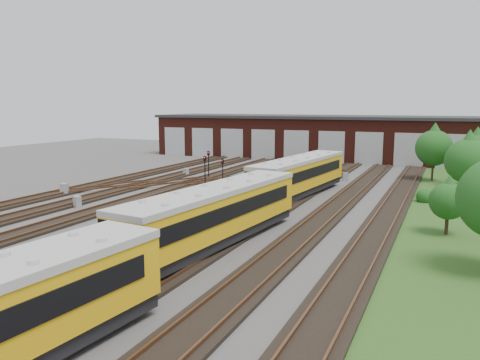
% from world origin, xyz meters
% --- Properties ---
extents(ground, '(120.00, 120.00, 0.00)m').
position_xyz_m(ground, '(0.00, 0.00, 0.00)').
color(ground, '#413F3D').
rests_on(ground, ground).
extents(track_network, '(30.40, 70.00, 0.33)m').
position_xyz_m(track_network, '(-0.17, 0.59, 0.11)').
color(track_network, black).
rests_on(track_network, ground).
extents(maintenance_shed, '(51.00, 12.50, 6.35)m').
position_xyz_m(maintenance_shed, '(-0.01, 39.97, 3.20)').
color(maintenance_shed, '#4E1B13').
rests_on(maintenance_shed, ground).
extents(grass_verge, '(8.00, 55.00, 0.05)m').
position_xyz_m(grass_verge, '(19.00, 10.00, 0.03)').
color(grass_verge, '#274D19').
rests_on(grass_verge, ground).
extents(metro_train, '(4.30, 47.12, 3.08)m').
position_xyz_m(metro_train, '(6.00, -6.29, 1.91)').
color(metro_train, black).
rests_on(metro_train, ground).
extents(signal_mast_0, '(0.29, 0.27, 3.01)m').
position_xyz_m(signal_mast_0, '(-6.07, 15.43, 1.94)').
color(signal_mast_0, black).
rests_on(signal_mast_0, ground).
extents(signal_mast_1, '(0.27, 0.25, 3.01)m').
position_xyz_m(signal_mast_1, '(-3.99, 10.79, 1.94)').
color(signal_mast_1, black).
rests_on(signal_mast_1, ground).
extents(signal_mast_2, '(0.25, 0.24, 2.75)m').
position_xyz_m(signal_mast_2, '(-2.21, 11.09, 1.76)').
color(signal_mast_2, black).
rests_on(signal_mast_2, ground).
extents(signal_mast_3, '(0.31, 0.30, 3.26)m').
position_xyz_m(signal_mast_3, '(5.81, 9.90, 2.09)').
color(signal_mast_3, black).
rests_on(signal_mast_3, ground).
extents(relay_cabinet_0, '(0.77, 0.71, 1.04)m').
position_xyz_m(relay_cabinet_0, '(-13.36, 1.78, 0.52)').
color(relay_cabinet_0, '#9D9FA2').
rests_on(relay_cabinet_0, ground).
extents(relay_cabinet_1, '(0.61, 0.54, 0.88)m').
position_xyz_m(relay_cabinet_1, '(-9.28, 15.99, 0.44)').
color(relay_cabinet_1, '#9D9FA2').
rests_on(relay_cabinet_1, ground).
extents(relay_cabinet_2, '(0.67, 0.61, 0.91)m').
position_xyz_m(relay_cabinet_2, '(-8.55, -1.74, 0.46)').
color(relay_cabinet_2, '#9D9FA2').
rests_on(relay_cabinet_2, ground).
extents(relay_cabinet_3, '(0.62, 0.53, 1.00)m').
position_xyz_m(relay_cabinet_3, '(-0.86, 23.11, 0.50)').
color(relay_cabinet_3, '#9D9FA2').
rests_on(relay_cabinet_3, ground).
extents(relay_cabinet_4, '(0.64, 0.59, 0.87)m').
position_xyz_m(relay_cabinet_4, '(7.93, 19.80, 0.44)').
color(relay_cabinet_4, '#9D9FA2').
rests_on(relay_cabinet_4, ground).
extents(tree_0, '(3.73, 3.73, 6.19)m').
position_xyz_m(tree_0, '(16.27, 23.28, 3.98)').
color(tree_0, '#342517').
rests_on(tree_0, ground).
extents(tree_1, '(3.59, 3.59, 5.94)m').
position_xyz_m(tree_1, '(20.11, 20.79, 3.82)').
color(tree_1, '#342517').
rests_on(tree_1, ground).
extents(tree_2, '(3.64, 3.64, 6.03)m').
position_xyz_m(tree_2, '(19.21, 12.84, 3.88)').
color(tree_2, '#342517').
rests_on(tree_2, ground).
extents(tree_3, '(2.28, 2.28, 3.78)m').
position_xyz_m(tree_3, '(17.92, 1.62, 2.43)').
color(tree_3, '#342517').
rests_on(tree_3, ground).
extents(bush_0, '(1.35, 1.35, 1.35)m').
position_xyz_m(bush_0, '(16.14, 11.57, 0.68)').
color(bush_0, '#184B15').
rests_on(bush_0, ground).
extents(bush_1, '(1.25, 1.25, 1.25)m').
position_xyz_m(bush_1, '(19.43, 22.23, 0.62)').
color(bush_1, '#184B15').
rests_on(bush_1, ground).
extents(bush_2, '(1.52, 1.52, 1.52)m').
position_xyz_m(bush_2, '(19.82, 31.15, 0.76)').
color(bush_2, '#184B15').
rests_on(bush_2, ground).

